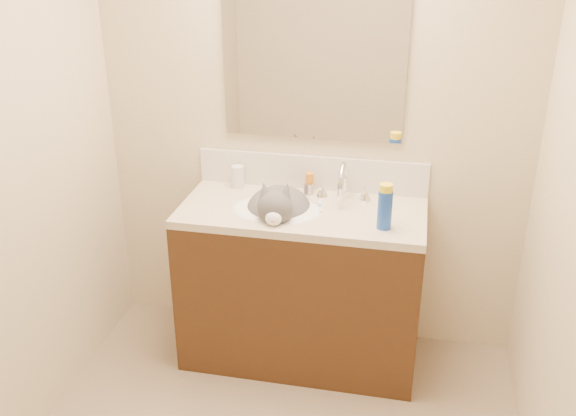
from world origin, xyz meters
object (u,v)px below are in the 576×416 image
at_px(faucet, 343,185).
at_px(spray_can, 385,210).
at_px(cat, 278,211).
at_px(vanity_cabinet, 301,288).
at_px(pill_bottle, 238,177).
at_px(amber_bottle, 310,183).
at_px(silver_jar, 308,189).
at_px(basin, 277,222).

bearing_deg(faucet, spray_can, -50.31).
bearing_deg(cat, vanity_cabinet, -0.94).
height_order(faucet, pill_bottle, faucet).
relative_size(cat, amber_bottle, 4.49).
relative_size(pill_bottle, silver_jar, 2.03).
bearing_deg(pill_bottle, faucet, -6.65).
bearing_deg(amber_bottle, vanity_cabinet, -89.67).
bearing_deg(pill_bottle, silver_jar, -2.47).
relative_size(vanity_cabinet, spray_can, 6.60).
height_order(vanity_cabinet, amber_bottle, amber_bottle).
height_order(basin, pill_bottle, pill_bottle).
bearing_deg(silver_jar, amber_bottle, 87.99).
bearing_deg(cat, faucet, 20.00).
distance_m(cat, silver_jar, 0.23).
xyz_separation_m(vanity_cabinet, amber_bottle, (-0.00, 0.21, 0.50)).
distance_m(vanity_cabinet, basin, 0.40).
bearing_deg(pill_bottle, amber_bottle, 1.44).
height_order(pill_bottle, silver_jar, pill_bottle).
height_order(vanity_cabinet, silver_jar, silver_jar).
xyz_separation_m(basin, spray_can, (0.53, -0.10, 0.16)).
relative_size(faucet, silver_jar, 4.84).
relative_size(basin, silver_jar, 7.77).
bearing_deg(silver_jar, vanity_cabinet, -89.35).
distance_m(basin, spray_can, 0.56).
distance_m(vanity_cabinet, silver_jar, 0.51).
bearing_deg(vanity_cabinet, basin, -165.96).
xyz_separation_m(faucet, pill_bottle, (-0.56, 0.07, -0.03)).
bearing_deg(faucet, amber_bottle, 157.48).
bearing_deg(basin, spray_can, -11.24).
height_order(amber_bottle, spray_can, spray_can).
bearing_deg(amber_bottle, pill_bottle, -178.56).
bearing_deg(faucet, silver_jar, 164.90).
bearing_deg(cat, amber_bottle, 56.20).
bearing_deg(faucet, basin, -150.88).
relative_size(vanity_cabinet, cat, 2.53).
height_order(basin, amber_bottle, amber_bottle).
height_order(vanity_cabinet, basin, basin).
xyz_separation_m(faucet, amber_bottle, (-0.18, 0.08, -0.03)).
bearing_deg(spray_can, vanity_cabinet, 161.66).
bearing_deg(vanity_cabinet, pill_bottle, 152.06).
bearing_deg(basin, vanity_cabinet, 14.04).
relative_size(vanity_cabinet, amber_bottle, 11.37).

